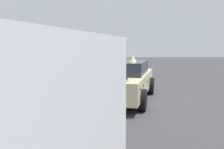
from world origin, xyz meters
TOP-DOWN VIEW (x-y plane):
  - ground_plane at (0.00, 0.00)m, footprint 60.00×60.00m
  - art_car_decorated at (0.03, -0.01)m, footprint 4.76×2.91m
  - parked_van_behind_left at (8.97, 6.19)m, footprint 5.66×3.00m
  - parked_sedan_far_right at (8.90, 0.51)m, footprint 4.52×2.54m

SIDE VIEW (x-z plane):
  - ground_plane at x=0.00m, z-range 0.00..0.00m
  - art_car_decorated at x=0.03m, z-range -0.10..1.50m
  - parked_sedan_far_right at x=8.90m, z-range 0.01..1.42m
  - parked_van_behind_left at x=8.97m, z-range 0.13..2.05m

